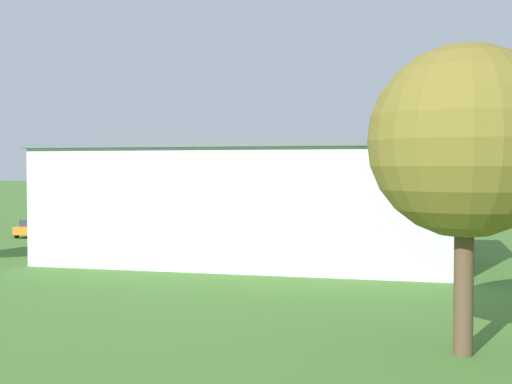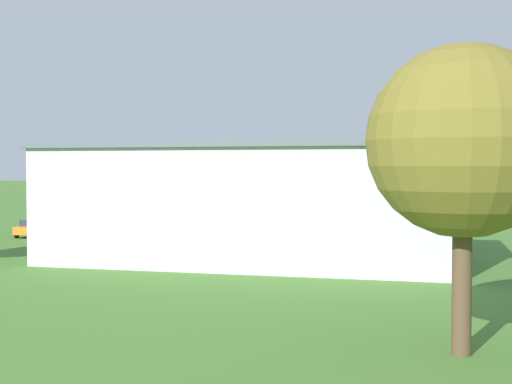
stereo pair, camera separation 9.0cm
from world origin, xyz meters
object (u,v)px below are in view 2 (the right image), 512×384
Objects in this scene: person_at_fence_line at (466,239)px; windsock at (373,170)px; car_yellow at (432,235)px; biplane at (249,173)px; person_near_hangar_door at (249,228)px; person_watching_takeoff at (334,230)px; person_crossing_taxiway at (284,229)px; car_black at (115,230)px; hangar at (250,203)px; tree_behind_hangar_left at (463,142)px; car_orange at (34,227)px.

windsock is (9.28, -45.46, 4.94)m from person_at_fence_line.
car_yellow is 2.59× the size of person_at_fence_line.
biplane reaches higher than person_near_hangar_door.
person_watching_takeoff is 1.01× the size of person_crossing_taxiway.
car_black is 0.61× the size of windsock.
windsock is at bearing -78.46° from person_at_fence_line.
tree_behind_hangar_left reaches higher than hangar.
person_near_hangar_door is 0.17× the size of tree_behind_hangar_left.
windsock reaches higher than person_at_fence_line.
person_watching_takeoff is 11.86m from person_at_fence_line.
hangar is at bearing 85.11° from windsock.
person_watching_takeoff is at bearing 88.49° from windsock.
biplane reaches higher than car_orange.
person_crossing_taxiway is 0.16× the size of tree_behind_hangar_left.
car_black is at bearing -37.06° from hangar.
person_near_hangar_door is 3.00m from person_crossing_taxiway.
car_yellow is 12.46m from person_crossing_taxiway.
windsock is (-26.98, -43.20, 4.95)m from car_orange.
car_black reaches higher than car_orange.
car_yellow reaches higher than person_at_fence_line.
hangar is 14.85m from person_near_hangar_door.
person_near_hangar_door is (-10.80, -3.34, 0.03)m from car_black.
car_black is 18.46m from person_watching_takeoff.
car_black is at bearing 66.68° from windsock.
person_watching_takeoff is at bearing -29.46° from person_at_fence_line.
biplane is at bearing -48.40° from person_at_fence_line.
hangar is 16.17× the size of person_at_fence_line.
person_at_fence_line is 0.25× the size of windsock.
person_crossing_taxiway is (-13.75, -3.87, -0.05)m from car_black.
biplane is 1.82× the size of car_yellow.
tree_behind_hangar_left is at bearing 109.55° from person_crossing_taxiway.
tree_behind_hangar_left is (-0.07, 31.40, 6.01)m from car_yellow.
car_yellow is at bearing 170.94° from person_near_hangar_door.
tree_behind_hangar_left is (-11.65, 19.67, 3.07)m from hangar.
car_yellow is 31.97m from tree_behind_hangar_left.
person_near_hangar_door is at bearing -172.35° from car_orange.
car_black is 2.58× the size of person_crossing_taxiway.
hangar is 18.15m from car_black.
biplane is 0.77× the size of tree_behind_hangar_left.
windsock is (6.89, -43.08, 4.90)m from car_yellow.
windsock reaches higher than car_yellow.
person_watching_takeoff reaches higher than car_orange.
car_orange is at bearing 0.21° from car_yellow.
person_near_hangar_door reaches higher than person_at_fence_line.
car_yellow is 8.65m from person_watching_takeoff.
tree_behind_hangar_left reaches higher than biplane.
person_crossing_taxiway is at bearing -13.59° from car_yellow.
car_black is 8.04m from car_orange.
car_black is 14.28m from person_crossing_taxiway.
tree_behind_hangar_left is (-15.14, 33.80, 6.00)m from person_near_hangar_door.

